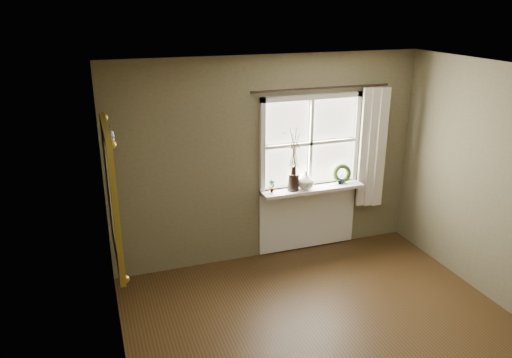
{
  "coord_description": "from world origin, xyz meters",
  "views": [
    {
      "loc": [
        -2.1,
        -3.31,
        3.18
      ],
      "look_at": [
        -0.42,
        1.55,
        1.34
      ],
      "focal_mm": 35.0,
      "sensor_mm": 36.0,
      "label": 1
    }
  ],
  "objects": [
    {
      "name": "potted_plant_left",
      "position": [
        -0.01,
        2.12,
        1.0
      ],
      "size": [
        0.09,
        0.07,
        0.17
      ],
      "primitive_type": "imported",
      "rotation": [
        0.0,
        0.0,
        0.06
      ],
      "color": "#364A20",
      "rests_on": "window_sill"
    },
    {
      "name": "cream_vase",
      "position": [
        0.45,
        2.12,
        1.04
      ],
      "size": [
        0.25,
        0.25,
        0.23
      ],
      "primitive_type": "imported",
      "rotation": [
        0.0,
        0.0,
        -0.14
      ],
      "color": "silver",
      "rests_on": "window_sill"
    },
    {
      "name": "wall_back",
      "position": [
        0.0,
        2.3,
        1.3
      ],
      "size": [
        4.0,
        0.1,
        2.6
      ],
      "primitive_type": "cube",
      "color": "brown",
      "rests_on": "ground"
    },
    {
      "name": "ceiling",
      "position": [
        0.0,
        0.0,
        2.6
      ],
      "size": [
        4.5,
        4.5,
        0.0
      ],
      "primitive_type": "plane",
      "color": "silver",
      "rests_on": "ground"
    },
    {
      "name": "wall_left",
      "position": [
        -2.05,
        0.0,
        1.3
      ],
      "size": [
        0.1,
        4.5,
        2.6
      ],
      "primitive_type": "cube",
      "color": "brown",
      "rests_on": "ground"
    },
    {
      "name": "window_apron",
      "position": [
        0.55,
        2.23,
        0.46
      ],
      "size": [
        1.36,
        0.04,
        0.88
      ],
      "primitive_type": "cube",
      "color": "white",
      "rests_on": "ground"
    },
    {
      "name": "window_frame",
      "position": [
        0.55,
        2.23,
        1.48
      ],
      "size": [
        1.36,
        0.06,
        1.24
      ],
      "color": "white",
      "rests_on": "wall_back"
    },
    {
      "name": "dark_jug",
      "position": [
        0.28,
        2.12,
        1.03
      ],
      "size": [
        0.15,
        0.15,
        0.22
      ],
      "primitive_type": "cylinder",
      "rotation": [
        0.0,
        0.0,
        -0.01
      ],
      "color": "black",
      "rests_on": "window_sill"
    },
    {
      "name": "wreath",
      "position": [
        0.99,
        2.16,
        1.02
      ],
      "size": [
        0.26,
        0.12,
        0.27
      ],
      "primitive_type": "torus",
      "rotation": [
        1.36,
        0.0,
        -0.02
      ],
      "color": "#364A20",
      "rests_on": "window_sill"
    },
    {
      "name": "window_sill",
      "position": [
        0.55,
        2.12,
        0.9
      ],
      "size": [
        1.36,
        0.26,
        0.04
      ],
      "primitive_type": "cube",
      "color": "white",
      "rests_on": "wall_back"
    },
    {
      "name": "curtain_rod",
      "position": [
        0.65,
        2.17,
        2.18
      ],
      "size": [
        1.84,
        0.03,
        0.03
      ],
      "primitive_type": "cylinder",
      "rotation": [
        0.0,
        1.57,
        0.0
      ],
      "color": "black",
      "rests_on": "wall_back"
    },
    {
      "name": "curtain",
      "position": [
        1.39,
        2.13,
        1.37
      ],
      "size": [
        0.36,
        0.12,
        1.59
      ],
      "primitive_type": "cube",
      "color": "beige",
      "rests_on": "wall_back"
    },
    {
      "name": "gilt_mirror",
      "position": [
        -1.96,
        1.07,
        1.54
      ],
      "size": [
        0.1,
        1.08,
        1.29
      ],
      "color": "white",
      "rests_on": "wall_left"
    },
    {
      "name": "potted_plant_right",
      "position": [
        0.95,
        2.12,
        0.99
      ],
      "size": [
        0.09,
        0.08,
        0.15
      ],
      "primitive_type": "imported",
      "rotation": [
        0.0,
        0.0,
        0.28
      ],
      "color": "#364A20",
      "rests_on": "window_sill"
    }
  ]
}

